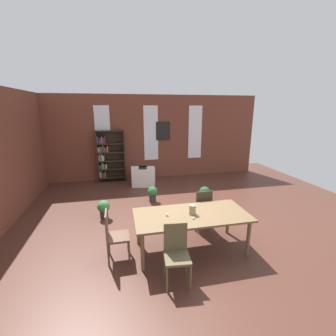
{
  "coord_description": "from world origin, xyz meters",
  "views": [
    {
      "loc": [
        -1.25,
        -4.53,
        2.71
      ],
      "look_at": [
        0.11,
        1.72,
        1.04
      ],
      "focal_mm": 24.47,
      "sensor_mm": 36.0,
      "label": 1
    }
  ],
  "objects_px": {
    "dining_chair_head_left": "(114,234)",
    "bookshelf_tall": "(109,156)",
    "vase_on_table": "(192,210)",
    "dining_table": "(191,217)",
    "dining_chair_far_right": "(202,208)",
    "potted_plant_window": "(205,194)",
    "potted_plant_corner": "(153,193)",
    "armchair_white": "(144,177)",
    "potted_plant_by_shelf": "(104,208)",
    "dining_chair_near_left": "(176,251)"
  },
  "relations": [
    {
      "from": "bookshelf_tall",
      "to": "potted_plant_corner",
      "type": "height_order",
      "value": "bookshelf_tall"
    },
    {
      "from": "potted_plant_corner",
      "to": "potted_plant_window",
      "type": "height_order",
      "value": "potted_plant_corner"
    },
    {
      "from": "vase_on_table",
      "to": "bookshelf_tall",
      "type": "distance_m",
      "value": 5.17
    },
    {
      "from": "dining_chair_far_right",
      "to": "bookshelf_tall",
      "type": "xyz_separation_m",
      "value": [
        -2.16,
        4.15,
        0.48
      ]
    },
    {
      "from": "dining_chair_far_right",
      "to": "dining_chair_near_left",
      "type": "xyz_separation_m",
      "value": [
        -0.98,
        -1.48,
        0.0
      ]
    },
    {
      "from": "dining_chair_head_left",
      "to": "vase_on_table",
      "type": "bearing_deg",
      "value": 0.03
    },
    {
      "from": "dining_table",
      "to": "armchair_white",
      "type": "xyz_separation_m",
      "value": [
        -0.45,
        4.17,
        -0.41
      ]
    },
    {
      "from": "potted_plant_by_shelf",
      "to": "potted_plant_corner",
      "type": "xyz_separation_m",
      "value": [
        1.37,
        0.8,
        -0.0
      ]
    },
    {
      "from": "dining_chair_far_right",
      "to": "armchair_white",
      "type": "height_order",
      "value": "dining_chair_far_right"
    },
    {
      "from": "dining_chair_far_right",
      "to": "potted_plant_corner",
      "type": "distance_m",
      "value": 2.01
    },
    {
      "from": "potted_plant_by_shelf",
      "to": "bookshelf_tall",
      "type": "bearing_deg",
      "value": 88.57
    },
    {
      "from": "vase_on_table",
      "to": "dining_chair_far_right",
      "type": "height_order",
      "value": "dining_chair_far_right"
    },
    {
      "from": "bookshelf_tall",
      "to": "potted_plant_window",
      "type": "height_order",
      "value": "bookshelf_tall"
    },
    {
      "from": "dining_chair_far_right",
      "to": "potted_plant_window",
      "type": "height_order",
      "value": "dining_chair_far_right"
    },
    {
      "from": "dining_chair_far_right",
      "to": "potted_plant_window",
      "type": "distance_m",
      "value": 1.66
    },
    {
      "from": "dining_table",
      "to": "potted_plant_by_shelf",
      "type": "relative_size",
      "value": 4.63
    },
    {
      "from": "vase_on_table",
      "to": "bookshelf_tall",
      "type": "relative_size",
      "value": 0.1
    },
    {
      "from": "bookshelf_tall",
      "to": "dining_chair_head_left",
      "type": "bearing_deg",
      "value": -87.62
    },
    {
      "from": "dining_chair_near_left",
      "to": "dining_chair_far_right",
      "type": "bearing_deg",
      "value": 56.51
    },
    {
      "from": "dining_chair_near_left",
      "to": "potted_plant_window",
      "type": "height_order",
      "value": "dining_chair_near_left"
    },
    {
      "from": "bookshelf_tall",
      "to": "dining_chair_far_right",
      "type": "bearing_deg",
      "value": -62.49
    },
    {
      "from": "bookshelf_tall",
      "to": "potted_plant_corner",
      "type": "relative_size",
      "value": 4.14
    },
    {
      "from": "vase_on_table",
      "to": "bookshelf_tall",
      "type": "bearing_deg",
      "value": 109.0
    },
    {
      "from": "dining_table",
      "to": "potted_plant_window",
      "type": "bearing_deg",
      "value": 62.85
    },
    {
      "from": "potted_plant_corner",
      "to": "potted_plant_window",
      "type": "relative_size",
      "value": 1.03
    },
    {
      "from": "dining_chair_near_left",
      "to": "dining_chair_head_left",
      "type": "bearing_deg",
      "value": 143.01
    },
    {
      "from": "potted_plant_by_shelf",
      "to": "potted_plant_corner",
      "type": "bearing_deg",
      "value": 30.35
    },
    {
      "from": "potted_plant_corner",
      "to": "dining_chair_head_left",
      "type": "bearing_deg",
      "value": -113.16
    },
    {
      "from": "vase_on_table",
      "to": "armchair_white",
      "type": "distance_m",
      "value": 4.24
    },
    {
      "from": "potted_plant_by_shelf",
      "to": "potted_plant_window",
      "type": "xyz_separation_m",
      "value": [
        2.89,
        0.5,
        -0.03
      ]
    },
    {
      "from": "dining_table",
      "to": "dining_chair_head_left",
      "type": "height_order",
      "value": "dining_chair_head_left"
    },
    {
      "from": "dining_chair_far_right",
      "to": "potted_plant_window",
      "type": "relative_size",
      "value": 2.09
    },
    {
      "from": "armchair_white",
      "to": "potted_plant_corner",
      "type": "xyz_separation_m",
      "value": [
        0.08,
        -1.64,
        -0.01
      ]
    },
    {
      "from": "dining_chair_head_left",
      "to": "bookshelf_tall",
      "type": "bearing_deg",
      "value": 92.38
    },
    {
      "from": "dining_chair_far_right",
      "to": "dining_chair_head_left",
      "type": "relative_size",
      "value": 1.0
    },
    {
      "from": "dining_chair_head_left",
      "to": "potted_plant_corner",
      "type": "relative_size",
      "value": 2.04
    },
    {
      "from": "potted_plant_window",
      "to": "potted_plant_corner",
      "type": "bearing_deg",
      "value": 169.0
    },
    {
      "from": "dining_table",
      "to": "dining_chair_far_right",
      "type": "xyz_separation_m",
      "value": [
        0.49,
        0.74,
        -0.17
      ]
    },
    {
      "from": "dining_chair_near_left",
      "to": "potted_plant_window",
      "type": "xyz_separation_m",
      "value": [
        1.63,
        2.98,
        -0.27
      ]
    },
    {
      "from": "dining_chair_head_left",
      "to": "armchair_white",
      "type": "bearing_deg",
      "value": 76.4
    },
    {
      "from": "dining_chair_far_right",
      "to": "potted_plant_corner",
      "type": "relative_size",
      "value": 2.04
    },
    {
      "from": "vase_on_table",
      "to": "bookshelf_tall",
      "type": "height_order",
      "value": "bookshelf_tall"
    },
    {
      "from": "vase_on_table",
      "to": "dining_table",
      "type": "bearing_deg",
      "value": 180.0
    },
    {
      "from": "dining_table",
      "to": "dining_chair_far_right",
      "type": "height_order",
      "value": "dining_chair_far_right"
    },
    {
      "from": "armchair_white",
      "to": "potted_plant_by_shelf",
      "type": "bearing_deg",
      "value": -117.92
    },
    {
      "from": "armchair_white",
      "to": "dining_chair_head_left",
      "type": "bearing_deg",
      "value": -103.6
    },
    {
      "from": "potted_plant_corner",
      "to": "potted_plant_window",
      "type": "bearing_deg",
      "value": -11.0
    },
    {
      "from": "dining_table",
      "to": "potted_plant_by_shelf",
      "type": "xyz_separation_m",
      "value": [
        -1.75,
        1.74,
        -0.42
      ]
    },
    {
      "from": "bookshelf_tall",
      "to": "armchair_white",
      "type": "distance_m",
      "value": 1.58
    },
    {
      "from": "dining_table",
      "to": "vase_on_table",
      "type": "bearing_deg",
      "value": 0.0
    }
  ]
}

